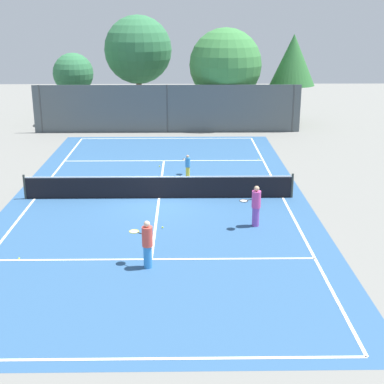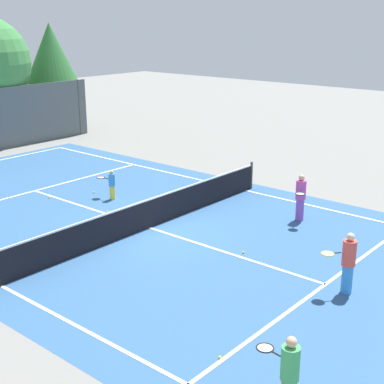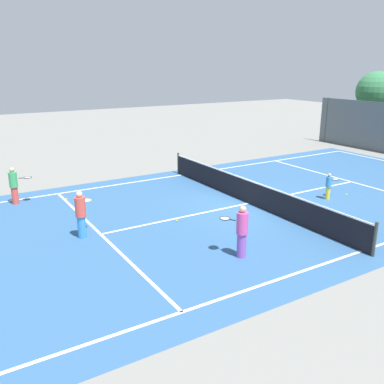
{
  "view_description": "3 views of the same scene",
  "coord_description": "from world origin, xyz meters",
  "views": [
    {
      "loc": [
        1.12,
        -23.44,
        7.96
      ],
      "look_at": [
        1.42,
        -2.9,
        1.22
      ],
      "focal_mm": 52.17,
      "sensor_mm": 36.0,
      "label": 1
    },
    {
      "loc": [
        -12.39,
        -12.32,
        6.66
      ],
      "look_at": [
        0.71,
        -1.25,
        1.32
      ],
      "focal_mm": 52.78,
      "sensor_mm": 36.0,
      "label": 2
    },
    {
      "loc": [
        12.95,
        -10.68,
        5.54
      ],
      "look_at": [
        0.9,
        -3.31,
        1.25
      ],
      "focal_mm": 39.51,
      "sensor_mm": 36.0,
      "label": 3
    }
  ],
  "objects": [
    {
      "name": "court_surface",
      "position": [
        0.0,
        0.0,
        0.0
      ],
      "size": [
        13.0,
        25.0,
        0.01
      ],
      "color": "#2D5684",
      "rests_on": "ground_plane"
    },
    {
      "name": "tree_0",
      "position": [
        -2.33,
        19.9,
        5.07
      ],
      "size": [
        5.09,
        5.09,
        7.63
      ],
      "color": "brown",
      "rests_on": "ground_plane"
    },
    {
      "name": "tennis_ball_0",
      "position": [
        5.25,
        6.51,
        0.03
      ],
      "size": [
        0.07,
        0.07,
        0.07
      ],
      "primitive_type": "sphere",
      "color": "#CCE533",
      "rests_on": "ground_plane"
    },
    {
      "name": "player_1",
      "position": [
        3.85,
        -3.41,
        0.83
      ],
      "size": [
        0.9,
        0.66,
        1.62
      ],
      "color": "purple",
      "rests_on": "ground_plane"
    },
    {
      "name": "tennis_ball_3",
      "position": [
        0.28,
        -3.59,
        0.03
      ],
      "size": [
        0.07,
        0.07,
        0.07
      ],
      "primitive_type": "sphere",
      "color": "#CCE533",
      "rests_on": "ground_plane"
    },
    {
      "name": "tree_3",
      "position": [
        -6.74,
        16.92,
        3.59
      ],
      "size": [
        2.85,
        2.85,
        5.08
      ],
      "color": "brown",
      "rests_on": "ground_plane"
    },
    {
      "name": "tennis_ball_1",
      "position": [
        0.14,
        2.21,
        0.03
      ],
      "size": [
        0.07,
        0.07,
        0.07
      ],
      "primitive_type": "sphere",
      "color": "#CCE533",
      "rests_on": "ground_plane"
    },
    {
      "name": "tennis_ball_2",
      "position": [
        -4.42,
        -6.33,
        0.03
      ],
      "size": [
        0.07,
        0.07,
        0.07
      ],
      "primitive_type": "sphere",
      "color": "#CCE533",
      "rests_on": "ground_plane"
    },
    {
      "name": "ground_plane",
      "position": [
        0.0,
        0.0,
        0.0
      ],
      "size": [
        80.0,
        80.0,
        0.0
      ],
      "primitive_type": "plane",
      "color": "slate"
    },
    {
      "name": "ball_crate",
      "position": [
        -0.93,
        0.74,
        0.18
      ],
      "size": [
        0.43,
        0.35,
        0.43
      ],
      "color": "green",
      "rests_on": "ground_plane"
    },
    {
      "name": "player_3",
      "position": [
        -0.08,
        -6.99,
        0.83
      ],
      "size": [
        0.85,
        0.76,
        1.61
      ],
      "color": "#388CD8",
      "rests_on": "ground_plane"
    },
    {
      "name": "tree_1",
      "position": [
        8.89,
        16.9,
        4.53
      ],
      "size": [
        3.2,
        3.2,
        6.35
      ],
      "color": "brown",
      "rests_on": "ground_plane"
    },
    {
      "name": "tennis_ball_5",
      "position": [
        -0.19,
        5.19,
        0.03
      ],
      "size": [
        0.07,
        0.07,
        0.07
      ],
      "primitive_type": "sphere",
      "color": "#CCE533",
      "rests_on": "ground_plane"
    },
    {
      "name": "tennis_net",
      "position": [
        0.0,
        0.0,
        0.51
      ],
      "size": [
        11.9,
        0.1,
        1.1
      ],
      "color": "#333833",
      "rests_on": "ground_plane"
    },
    {
      "name": "player_0",
      "position": [
        1.29,
        3.26,
        0.6
      ],
      "size": [
        0.41,
        0.83,
        1.14
      ],
      "color": "yellow",
      "rests_on": "ground_plane"
    },
    {
      "name": "perimeter_fence",
      "position": [
        0.0,
        14.0,
        1.6
      ],
      "size": [
        18.0,
        0.12,
        3.2
      ],
      "color": "#515B60",
      "rests_on": "ground_plane"
    },
    {
      "name": "tennis_ball_4",
      "position": [
        1.35,
        4.38,
        0.03
      ],
      "size": [
        0.07,
        0.07,
        0.07
      ],
      "primitive_type": "sphere",
      "color": "#CCE533",
      "rests_on": "ground_plane"
    },
    {
      "name": "tree_2",
      "position": [
        4.05,
        16.33,
        4.27
      ],
      "size": [
        5.07,
        5.07,
        6.82
      ],
      "color": "brown",
      "rests_on": "ground_plane"
    }
  ]
}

